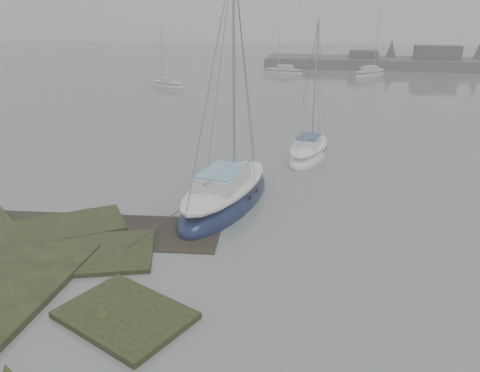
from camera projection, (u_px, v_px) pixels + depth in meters
name	position (u px, v px, depth m)	size (l,w,h in m)	color
ground	(263.00, 107.00, 41.19)	(160.00, 160.00, 0.00)	slate
sailboat_main	(226.00, 197.00, 20.61)	(3.96, 8.05, 10.88)	#101939
sailboat_white	(309.00, 152.00, 27.31)	(2.85, 6.07, 8.23)	white
sailboat_far_a	(168.00, 85.00, 51.46)	(5.02, 3.57, 6.80)	silver
sailboat_far_b	(370.00, 74.00, 59.49)	(5.15, 6.08, 8.54)	silver
sailboat_far_c	(284.00, 72.00, 61.52)	(5.72, 3.03, 7.69)	#B7BEC2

